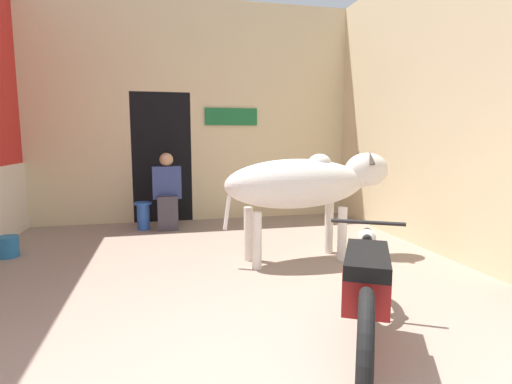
% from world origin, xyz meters
% --- Properties ---
extents(wall_back_with_doorway, '(5.59, 0.93, 3.84)m').
position_xyz_m(wall_back_with_doorway, '(-0.18, 5.78, 1.68)').
color(wall_back_with_doorway, beige).
rests_on(wall_back_with_doorway, ground_plane).
extents(wall_right_with_door, '(0.22, 5.55, 3.84)m').
position_xyz_m(wall_right_with_door, '(2.88, 2.73, 1.90)').
color(wall_right_with_door, beige).
rests_on(wall_right_with_door, ground_plane).
extents(cow, '(2.14, 0.74, 1.33)m').
position_xyz_m(cow, '(1.08, 2.85, 0.93)').
color(cow, silver).
rests_on(cow, ground_plane).
extents(motorcycle_near, '(1.10, 1.92, 0.81)m').
position_xyz_m(motorcycle_near, '(0.74, 0.76, 0.47)').
color(motorcycle_near, black).
rests_on(motorcycle_near, ground_plane).
extents(shopkeeper_seated, '(0.45, 0.34, 1.23)m').
position_xyz_m(shopkeeper_seated, '(-0.53, 4.91, 0.65)').
color(shopkeeper_seated, '#3D3842').
rests_on(shopkeeper_seated, ground_plane).
extents(plastic_stool, '(0.28, 0.28, 0.45)m').
position_xyz_m(plastic_stool, '(-0.92, 4.95, 0.24)').
color(plastic_stool, '#2856B2').
rests_on(plastic_stool, ground_plane).
extents(bucket, '(0.26, 0.26, 0.26)m').
position_xyz_m(bucket, '(-2.50, 3.78, 0.13)').
color(bucket, '#23669E').
rests_on(bucket, ground_plane).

